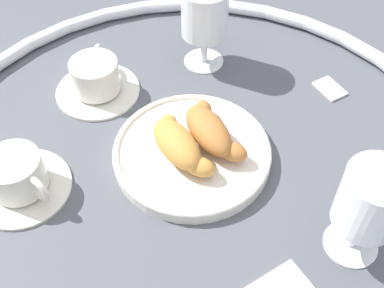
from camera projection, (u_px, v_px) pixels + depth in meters
name	position (u px, v px, depth m)	size (l,w,h in m)	color
ground_plane	(192.00, 170.00, 0.70)	(2.20, 2.20, 0.00)	#4C4F56
table_chrome_rim	(192.00, 165.00, 0.69)	(0.81, 0.81, 0.02)	silver
pastry_plate	(192.00, 153.00, 0.70)	(0.23, 0.23, 0.02)	silver
croissant_large	(177.00, 146.00, 0.67)	(0.12, 0.10, 0.04)	#CC893D
croissant_small	(211.00, 131.00, 0.69)	(0.12, 0.10, 0.04)	#AD6B33
coffee_cup_near	(18.00, 177.00, 0.65)	(0.14, 0.14, 0.06)	silver
coffee_cup_far	(96.00, 79.00, 0.78)	(0.14, 0.14, 0.06)	silver
juice_glass_left	(205.00, 15.00, 0.78)	(0.08, 0.08, 0.14)	white
juice_glass_right	(370.00, 203.00, 0.55)	(0.08, 0.08, 0.14)	white
sugar_packet	(330.00, 88.00, 0.80)	(0.05, 0.03, 0.01)	white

